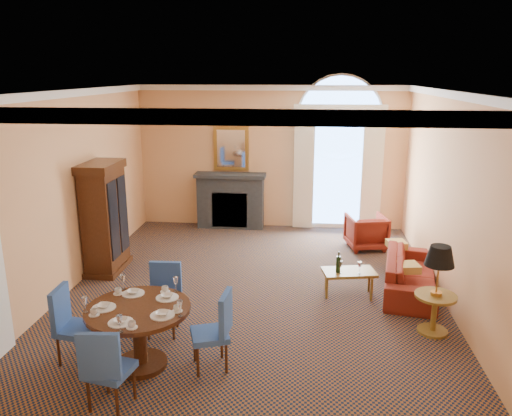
# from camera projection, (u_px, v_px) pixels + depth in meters

# --- Properties ---
(ground) EXTENTS (7.50, 7.50, 0.00)m
(ground) POSITION_uv_depth(u_px,v_px,m) (253.00, 293.00, 8.08)
(ground) COLOR #101D34
(ground) RESTS_ON ground
(room_envelope) EXTENTS (6.04, 7.52, 3.45)m
(room_envelope) POSITION_uv_depth(u_px,v_px,m) (256.00, 133.00, 8.06)
(room_envelope) COLOR #F3B274
(room_envelope) RESTS_ON ground
(armoire) EXTENTS (0.56, 1.00, 1.97)m
(armoire) POSITION_uv_depth(u_px,v_px,m) (105.00, 219.00, 8.82)
(armoire) COLOR #34190B
(armoire) RESTS_ON ground
(dining_table) EXTENTS (1.24, 1.24, 0.98)m
(dining_table) POSITION_uv_depth(u_px,v_px,m) (139.00, 322.00, 5.93)
(dining_table) COLOR #34190B
(dining_table) RESTS_ON ground
(dining_chair_north) EXTENTS (0.48, 0.48, 0.97)m
(dining_chair_north) POSITION_uv_depth(u_px,v_px,m) (164.00, 293.00, 6.80)
(dining_chair_north) COLOR #274D9B
(dining_chair_north) RESTS_ON ground
(dining_chair_south) EXTENTS (0.51, 0.51, 0.97)m
(dining_chair_south) POSITION_uv_depth(u_px,v_px,m) (105.00, 365.00, 5.13)
(dining_chair_south) COLOR #274D9B
(dining_chair_south) RESTS_ON ground
(dining_chair_east) EXTENTS (0.55, 0.55, 0.97)m
(dining_chair_east) POSITION_uv_depth(u_px,v_px,m) (217.00, 326.00, 5.92)
(dining_chair_east) COLOR #274D9B
(dining_chair_east) RESTS_ON ground
(dining_chair_west) EXTENTS (0.50, 0.50, 0.97)m
(dining_chair_west) POSITION_uv_depth(u_px,v_px,m) (69.00, 320.00, 6.06)
(dining_chair_west) COLOR #274D9B
(dining_chair_west) RESTS_ON ground
(sofa) EXTENTS (1.12, 2.10, 0.58)m
(sofa) POSITION_uv_depth(u_px,v_px,m) (411.00, 273.00, 8.14)
(sofa) COLOR maroon
(sofa) RESTS_ON ground
(armchair) EXTENTS (0.88, 0.90, 0.69)m
(armchair) POSITION_uv_depth(u_px,v_px,m) (366.00, 232.00, 10.09)
(armchair) COLOR maroon
(armchair) RESTS_ON ground
(coffee_table) EXTENTS (0.89, 0.61, 0.76)m
(coffee_table) POSITION_uv_depth(u_px,v_px,m) (348.00, 272.00, 7.91)
(coffee_table) COLOR olive
(coffee_table) RESTS_ON ground
(side_table) EXTENTS (0.56, 0.56, 1.23)m
(side_table) POSITION_uv_depth(u_px,v_px,m) (438.00, 278.00, 6.67)
(side_table) COLOR olive
(side_table) RESTS_ON ground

